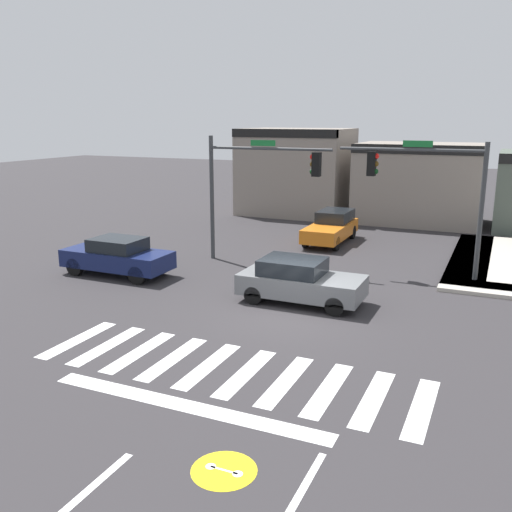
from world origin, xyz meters
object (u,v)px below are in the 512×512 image
object	(u,v)px
car_navy	(117,256)
car_gray	(300,281)
traffic_signal_northeast	(428,182)
traffic_signal_northwest	(257,177)
car_orange	(332,227)

from	to	relation	value
car_navy	car_gray	xyz separation A→B (m)	(7.78, -0.26, -0.01)
traffic_signal_northeast	traffic_signal_northwest	bearing A→B (deg)	4.80
car_orange	car_gray	distance (m)	9.79
traffic_signal_northwest	car_orange	bearing A→B (deg)	72.00
car_orange	car_navy	distance (m)	11.13
traffic_signal_northeast	traffic_signal_northwest	size ratio (longest dim) A/B	1.01
car_orange	car_gray	world-z (taller)	car_orange
traffic_signal_northeast	traffic_signal_northwest	world-z (taller)	traffic_signal_northwest
traffic_signal_northeast	car_orange	distance (m)	7.60
traffic_signal_northeast	car_gray	bearing A→B (deg)	55.34
traffic_signal_northwest	traffic_signal_northeast	bearing A→B (deg)	4.80
car_navy	car_gray	world-z (taller)	car_navy
traffic_signal_northwest	car_orange	xyz separation A→B (m)	(1.74, 5.35, -2.94)
traffic_signal_northwest	car_orange	size ratio (longest dim) A/B	1.22
car_orange	car_gray	bearing A→B (deg)	10.35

